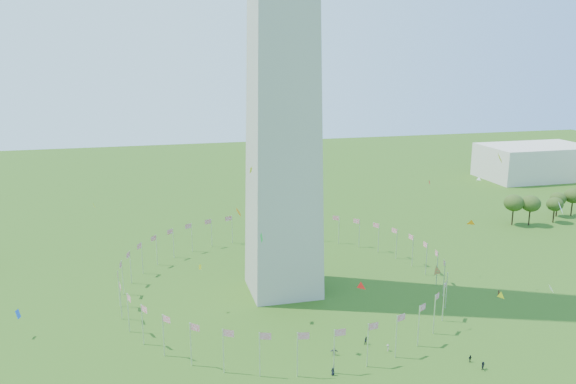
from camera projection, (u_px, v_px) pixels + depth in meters
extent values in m
cylinder|color=silver|center=(426.00, 259.00, 151.78)|extent=(0.24, 0.24, 9.00)
cylinder|color=silver|center=(413.00, 251.00, 158.18)|extent=(0.24, 0.24, 9.00)
cylinder|color=silver|center=(397.00, 244.00, 164.08)|extent=(0.24, 0.24, 9.00)
cylinder|color=silver|center=(379.00, 238.00, 169.33)|extent=(0.24, 0.24, 9.00)
cylinder|color=silver|center=(359.00, 233.00, 173.74)|extent=(0.24, 0.24, 9.00)
cylinder|color=silver|center=(339.00, 230.00, 177.20)|extent=(0.24, 0.24, 9.00)
cylinder|color=silver|center=(318.00, 228.00, 179.60)|extent=(0.24, 0.24, 9.00)
cylinder|color=silver|center=(296.00, 226.00, 180.86)|extent=(0.24, 0.24, 9.00)
cylinder|color=silver|center=(275.00, 226.00, 180.95)|extent=(0.24, 0.24, 9.00)
cylinder|color=silver|center=(253.00, 227.00, 179.86)|extent=(0.24, 0.24, 9.00)
cylinder|color=silver|center=(232.00, 230.00, 177.62)|extent=(0.24, 0.24, 9.00)
cylinder|color=silver|center=(212.00, 233.00, 174.31)|extent=(0.24, 0.24, 9.00)
cylinder|color=silver|center=(192.00, 237.00, 170.02)|extent=(0.24, 0.24, 9.00)
cylinder|color=silver|center=(173.00, 243.00, 164.89)|extent=(0.24, 0.24, 9.00)
cylinder|color=silver|center=(157.00, 250.00, 159.07)|extent=(0.24, 0.24, 9.00)
cylinder|color=silver|center=(142.00, 258.00, 152.74)|extent=(0.24, 0.24, 9.00)
cylinder|color=silver|center=(131.00, 267.00, 146.08)|extent=(0.24, 0.24, 9.00)
cylinder|color=silver|center=(123.00, 278.00, 139.31)|extent=(0.24, 0.24, 9.00)
cylinder|color=silver|center=(119.00, 289.00, 132.63)|extent=(0.24, 0.24, 9.00)
cylinder|color=silver|center=(121.00, 301.00, 126.23)|extent=(0.24, 0.24, 9.00)
cylinder|color=silver|center=(128.00, 313.00, 120.33)|extent=(0.24, 0.24, 9.00)
cylinder|color=silver|center=(143.00, 325.00, 115.09)|extent=(0.24, 0.24, 9.00)
cylinder|color=silver|center=(163.00, 335.00, 110.67)|extent=(0.24, 0.24, 9.00)
cylinder|color=silver|center=(191.00, 344.00, 107.21)|extent=(0.24, 0.24, 9.00)
cylinder|color=silver|center=(223.00, 351.00, 104.81)|extent=(0.24, 0.24, 9.00)
cylinder|color=silver|center=(260.00, 355.00, 103.55)|extent=(0.24, 0.24, 9.00)
cylinder|color=silver|center=(297.00, 355.00, 103.46)|extent=(0.24, 0.24, 9.00)
cylinder|color=silver|center=(334.00, 352.00, 104.56)|extent=(0.24, 0.24, 9.00)
cylinder|color=silver|center=(368.00, 345.00, 106.79)|extent=(0.24, 0.24, 9.00)
cylinder|color=silver|center=(396.00, 337.00, 110.10)|extent=(0.24, 0.24, 9.00)
cylinder|color=silver|center=(419.00, 326.00, 114.39)|extent=(0.24, 0.24, 9.00)
cylinder|color=silver|center=(434.00, 315.00, 119.52)|extent=(0.24, 0.24, 9.00)
cylinder|color=silver|center=(443.00, 302.00, 125.34)|extent=(0.24, 0.24, 9.00)
cylinder|color=silver|center=(446.00, 291.00, 131.68)|extent=(0.24, 0.24, 9.00)
cylinder|color=silver|center=(444.00, 279.00, 138.33)|extent=(0.24, 0.24, 9.00)
cylinder|color=silver|center=(437.00, 269.00, 145.10)|extent=(0.24, 0.24, 9.00)
cube|color=beige|center=(534.00, 162.00, 271.42)|extent=(50.00, 30.00, 16.00)
imported|color=black|center=(333.00, 371.00, 104.81)|extent=(0.91, 0.87, 1.55)
imported|color=gray|center=(388.00, 348.00, 113.46)|extent=(0.69, 1.00, 1.41)
imported|color=#2A1745|center=(334.00, 351.00, 111.90)|extent=(1.60, 1.06, 1.60)
imported|color=black|center=(470.00, 359.00, 109.34)|extent=(0.94, 0.67, 1.48)
imported|color=black|center=(366.00, 341.00, 115.97)|extent=(0.88, 0.70, 1.73)
imported|color=#551315|center=(499.00, 293.00, 138.95)|extent=(0.50, 0.68, 1.70)
imported|color=black|center=(483.00, 366.00, 106.72)|extent=(1.55, 1.48, 1.61)
plane|color=orange|center=(471.00, 223.00, 129.96)|extent=(1.58, 1.76, 2.01)
plane|color=white|center=(561.00, 208.00, 89.71)|extent=(1.58, 2.23, 2.17)
plane|color=yellow|center=(251.00, 170.00, 106.68)|extent=(0.35, 1.50, 1.48)
plane|color=yellow|center=(94.00, 205.00, 132.04)|extent=(1.13, 1.58, 1.75)
plane|color=yellow|center=(200.00, 267.00, 128.84)|extent=(1.25, 0.25, 1.26)
plane|color=orange|center=(238.00, 212.00, 113.53)|extent=(2.16, 1.12, 1.87)
plane|color=red|center=(429.00, 182.00, 147.73)|extent=(0.33, 1.21, 1.20)
plane|color=white|center=(551.00, 288.00, 97.78)|extent=(1.15, 1.62, 1.35)
plane|color=yellow|center=(501.00, 296.00, 127.67)|extent=(0.89, 1.57, 1.80)
plane|color=green|center=(261.00, 238.00, 122.43)|extent=(1.76, 1.16, 1.94)
plane|color=blue|center=(18.00, 314.00, 118.04)|extent=(1.57, 1.69, 1.96)
plane|color=white|center=(479.00, 179.00, 138.80)|extent=(0.91, 0.79, 0.94)
plane|color=yellow|center=(437.00, 271.00, 120.40)|extent=(2.23, 1.22, 2.11)
plane|color=red|center=(361.00, 286.00, 111.77)|extent=(1.43, 1.81, 2.26)
plane|color=yellow|center=(500.00, 158.00, 99.68)|extent=(1.19, 2.04, 1.81)
ellipsoid|color=#3A551C|center=(513.00, 210.00, 196.43)|extent=(6.86, 6.86, 10.72)
ellipsoid|color=#3A551C|center=(530.00, 211.00, 196.09)|extent=(6.75, 6.75, 10.55)
ellipsoid|color=#3A551C|center=(554.00, 210.00, 199.48)|extent=(5.77, 5.77, 9.02)
ellipsoid|color=#3A551C|center=(557.00, 205.00, 207.01)|extent=(5.72, 5.72, 8.94)
ellipsoid|color=#3A551C|center=(572.00, 202.00, 207.97)|extent=(6.53, 6.53, 10.21)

